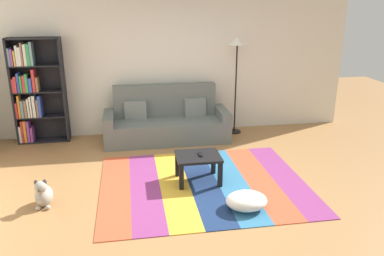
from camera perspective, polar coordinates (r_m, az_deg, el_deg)
name	(u,v)px	position (r m, az deg, el deg)	size (l,w,h in m)	color
ground_plane	(198,187)	(5.51, 0.90, -8.69)	(14.00, 14.00, 0.00)	#9E7042
back_wall	(174,63)	(7.52, -2.59, 9.56)	(6.80, 0.10, 2.70)	silver
rug	(203,184)	(5.60, 1.69, -8.18)	(2.89, 2.38, 0.01)	#C64C2D
couch	(167,122)	(7.21, -3.76, 0.87)	(2.26, 0.80, 1.00)	#59605B
bookshelf	(33,91)	(7.49, -22.31, 4.99)	(0.90, 0.28, 1.88)	black
coffee_table	(198,160)	(5.55, 0.90, -4.77)	(0.62, 0.52, 0.40)	black
pouf	(246,201)	(4.99, 7.99, -10.51)	(0.52, 0.44, 0.21)	white
dog	(43,194)	(5.34, -20.96, -9.06)	(0.22, 0.35, 0.40)	#9E998E
standing_lamp	(237,54)	(7.38, 6.60, 10.77)	(0.32, 0.32, 1.84)	black
tv_remote	(200,154)	(5.52, 1.21, -3.86)	(0.04, 0.15, 0.02)	black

